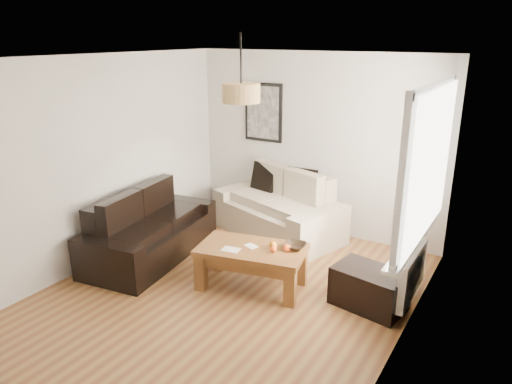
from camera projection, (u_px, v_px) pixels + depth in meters
The scene contains 21 objects.
floor at pixel (229, 293), 5.47m from camera, with size 4.50×4.50×0.00m, color brown.
ceiling at pixel (224, 58), 4.65m from camera, with size 3.80×4.50×0.00m, color white, non-canonical shape.
wall_back at pixel (315, 145), 6.89m from camera, with size 3.80×0.04×2.60m, color silver, non-canonical shape.
wall_front at pixel (38, 270), 3.23m from camera, with size 3.80×0.04×2.60m, color silver, non-canonical shape.
wall_left at pixel (102, 161), 5.99m from camera, with size 0.04×4.50×2.60m, color silver, non-canonical shape.
wall_right at pixel (408, 219), 4.13m from camera, with size 0.04×4.50×2.60m, color silver, non-canonical shape.
window_bay at pixel (428, 164), 4.70m from camera, with size 0.14×1.90×1.60m, color white, non-canonical shape.
radiator at pixel (411, 274), 5.10m from camera, with size 0.10×0.90×0.52m, color white.
poster at pixel (263, 112), 7.15m from camera, with size 0.62×0.04×0.87m, color black, non-canonical shape.
pendant_shade at pixel (241, 93), 5.01m from camera, with size 0.40×0.40×0.20m, color tan.
loveseat_cream at pixel (279, 205), 6.93m from camera, with size 1.84×1.01×0.92m, color #BDB298, non-canonical shape.
sofa_leather at pixel (150, 227), 6.27m from camera, with size 1.92×0.93×0.83m, color black, non-canonical shape.
coffee_table at pixel (252, 267), 5.55m from camera, with size 1.22×0.66×0.50m, color brown, non-canonical shape.
ottoman at pixel (370, 288), 5.15m from camera, with size 0.76×0.49×0.43m, color black.
cushion_left at pixel (265, 177), 7.19m from camera, with size 0.41×0.13×0.41m, color black.
cushion_right at pixel (301, 183), 6.89m from camera, with size 0.42×0.13×0.42m, color black.
fruit_bowl at pixel (295, 246), 5.43m from camera, with size 0.26×0.26×0.06m, color black.
orange_a at pixel (274, 249), 5.33m from camera, with size 0.07×0.07×0.07m, color #FB5515.
orange_b at pixel (287, 248), 5.36m from camera, with size 0.08×0.08×0.08m, color #FF5315.
orange_c at pixel (273, 245), 5.44m from camera, with size 0.08×0.08×0.08m, color orange.
papers at pixel (231, 250), 5.40m from camera, with size 0.20×0.14×0.01m, color silver.
Camera 1 is at (2.76, -3.97, 2.82)m, focal length 33.58 mm.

